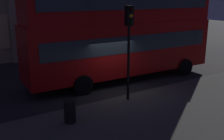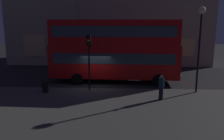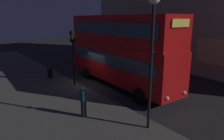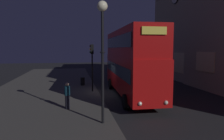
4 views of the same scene
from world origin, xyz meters
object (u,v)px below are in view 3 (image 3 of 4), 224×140
Objects in this scene: street_lamp at (153,31)px; traffic_light_near_kerb at (73,47)px; litter_bin at (50,73)px; double_decker_bus at (119,47)px; pedestrian at (83,101)px.

traffic_light_near_kerb is at bearing 178.71° from street_lamp.
traffic_light_near_kerb is at bearing 12.71° from litter_bin.
litter_bin is at bearing -177.22° from street_lamp.
double_decker_bus is 3.54m from traffic_light_near_kerb.
pedestrian is 2.03× the size of litter_bin.
street_lamp is (6.27, -3.24, 1.65)m from double_decker_bus.
double_decker_bus reaches higher than pedestrian.
double_decker_bus is at bearing 60.70° from traffic_light_near_kerb.
pedestrian is at bearing -20.94° from traffic_light_near_kerb.
street_lamp is at bearing 120.34° from pedestrian.
street_lamp is 3.63× the size of pedestrian.
street_lamp is 12.05m from litter_bin.
street_lamp reaches higher than pedestrian.
pedestrian is at bearing -9.07° from litter_bin.
litter_bin is at bearing -166.35° from traffic_light_near_kerb.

